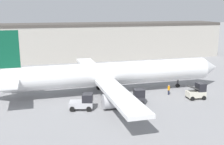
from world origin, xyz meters
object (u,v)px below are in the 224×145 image
Objects in this scene: belt_loader_truck at (197,92)px; pushback_tug at (135,97)px; ground_crew_worker at (169,89)px; baggage_tug at (83,102)px; airplane at (107,75)px.

belt_loader_truck is 0.75× the size of pushback_tug.
belt_loader_truck reaches higher than ground_crew_worker.
belt_loader_truck is at bearing 15.10° from baggage_tug.
airplane is 11.40× the size of baggage_tug.
airplane is 8.44m from baggage_tug.
airplane is at bearing 157.96° from belt_loader_truck.
pushback_tug is (7.71, 0.42, -0.03)m from baggage_tug.
airplane is 14.68m from belt_loader_truck.
baggage_tug is at bearing 122.42° from ground_crew_worker.
airplane reaches higher than belt_loader_truck.
baggage_tug is (-14.59, -3.37, 0.16)m from ground_crew_worker.
belt_loader_truck is (3.46, -2.91, 0.25)m from ground_crew_worker.
airplane is at bearing 122.60° from pushback_tug.
ground_crew_worker is (9.73, -3.18, -2.35)m from airplane.
baggage_tug reaches higher than pushback_tug.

